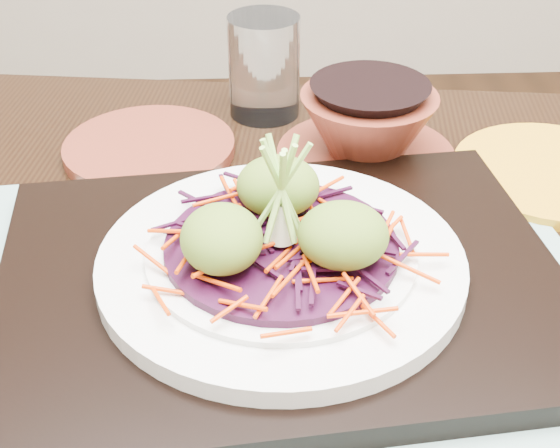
{
  "coord_description": "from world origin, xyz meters",
  "views": [
    {
      "loc": [
        -0.09,
        -0.52,
        1.11
      ],
      "look_at": [
        -0.07,
        -0.03,
        0.77
      ],
      "focal_mm": 50.0,
      "sensor_mm": 36.0,
      "label": 1
    }
  ],
  "objects_px": {
    "dining_table": "(324,365)",
    "water_glass": "(264,67)",
    "yellow_plate": "(552,173)",
    "terracotta_bowl_set": "(367,133)",
    "serving_tray": "(281,281)",
    "terracotta_side_plate": "(149,148)",
    "white_plate": "(281,261)"
  },
  "relations": [
    {
      "from": "terracotta_bowl_set",
      "to": "terracotta_side_plate",
      "type": "bearing_deg",
      "value": 171.9
    },
    {
      "from": "dining_table",
      "to": "water_glass",
      "type": "distance_m",
      "value": 0.35
    },
    {
      "from": "dining_table",
      "to": "terracotta_side_plate",
      "type": "bearing_deg",
      "value": 133.94
    },
    {
      "from": "terracotta_side_plate",
      "to": "yellow_plate",
      "type": "bearing_deg",
      "value": -9.76
    },
    {
      "from": "terracotta_side_plate",
      "to": "terracotta_bowl_set",
      "type": "bearing_deg",
      "value": -8.1
    },
    {
      "from": "dining_table",
      "to": "terracotta_bowl_set",
      "type": "xyz_separation_m",
      "value": [
        0.06,
        0.19,
        0.13
      ]
    },
    {
      "from": "white_plate",
      "to": "terracotta_side_plate",
      "type": "relative_size",
      "value": 1.61
    },
    {
      "from": "water_glass",
      "to": "yellow_plate",
      "type": "xyz_separation_m",
      "value": [
        0.28,
        -0.16,
        -0.05
      ]
    },
    {
      "from": "serving_tray",
      "to": "terracotta_side_plate",
      "type": "bearing_deg",
      "value": 112.13
    },
    {
      "from": "dining_table",
      "to": "white_plate",
      "type": "distance_m",
      "value": 0.13
    },
    {
      "from": "yellow_plate",
      "to": "water_glass",
      "type": "bearing_deg",
      "value": 150.57
    },
    {
      "from": "dining_table",
      "to": "water_glass",
      "type": "bearing_deg",
      "value": 105.11
    },
    {
      "from": "water_glass",
      "to": "yellow_plate",
      "type": "height_order",
      "value": "water_glass"
    },
    {
      "from": "terracotta_bowl_set",
      "to": "dining_table",
      "type": "bearing_deg",
      "value": -106.71
    },
    {
      "from": "white_plate",
      "to": "water_glass",
      "type": "xyz_separation_m",
      "value": [
        -0.0,
        0.32,
        0.02
      ]
    },
    {
      "from": "dining_table",
      "to": "terracotta_bowl_set",
      "type": "height_order",
      "value": "terracotta_bowl_set"
    },
    {
      "from": "dining_table",
      "to": "water_glass",
      "type": "relative_size",
      "value": 11.02
    },
    {
      "from": "terracotta_bowl_set",
      "to": "yellow_plate",
      "type": "xyz_separation_m",
      "value": [
        0.18,
        -0.04,
        -0.03
      ]
    },
    {
      "from": "white_plate",
      "to": "dining_table",
      "type": "bearing_deg",
      "value": 21.02
    },
    {
      "from": "water_glass",
      "to": "terracotta_bowl_set",
      "type": "bearing_deg",
      "value": -50.51
    },
    {
      "from": "serving_tray",
      "to": "water_glass",
      "type": "bearing_deg",
      "value": 84.74
    },
    {
      "from": "serving_tray",
      "to": "yellow_plate",
      "type": "xyz_separation_m",
      "value": [
        0.27,
        0.17,
        -0.01
      ]
    },
    {
      "from": "terracotta_side_plate",
      "to": "water_glass",
      "type": "xyz_separation_m",
      "value": [
        0.12,
        0.09,
        0.05
      ]
    },
    {
      "from": "yellow_plate",
      "to": "dining_table",
      "type": "bearing_deg",
      "value": -147.11
    },
    {
      "from": "serving_tray",
      "to": "terracotta_side_plate",
      "type": "distance_m",
      "value": 0.27
    },
    {
      "from": "serving_tray",
      "to": "dining_table",
      "type": "bearing_deg",
      "value": 15.27
    },
    {
      "from": "dining_table",
      "to": "terracotta_bowl_set",
      "type": "relative_size",
      "value": 5.18
    },
    {
      "from": "serving_tray",
      "to": "white_plate",
      "type": "height_order",
      "value": "white_plate"
    },
    {
      "from": "terracotta_side_plate",
      "to": "dining_table",
      "type": "bearing_deg",
      "value": -53.62
    },
    {
      "from": "dining_table",
      "to": "yellow_plate",
      "type": "height_order",
      "value": "yellow_plate"
    },
    {
      "from": "water_glass",
      "to": "yellow_plate",
      "type": "relative_size",
      "value": 0.58
    },
    {
      "from": "terracotta_side_plate",
      "to": "yellow_plate",
      "type": "height_order",
      "value": "same"
    }
  ]
}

